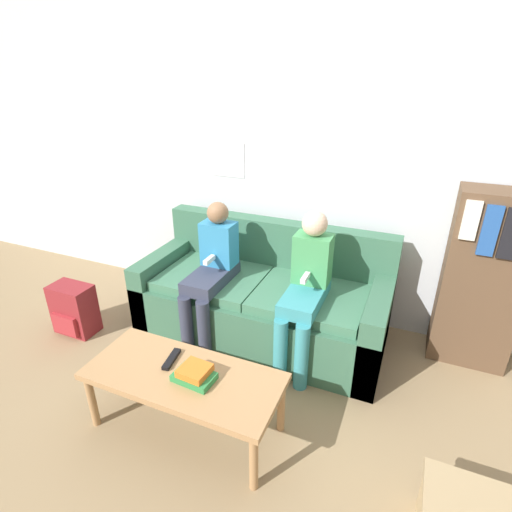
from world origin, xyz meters
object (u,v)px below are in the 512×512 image
(couch, at_px, (263,301))
(coffee_table, at_px, (184,380))
(tv_remote, at_px, (172,359))
(backpack, at_px, (74,309))
(person_left, at_px, (211,269))
(person_right, at_px, (306,286))
(bookshelf, at_px, (482,280))

(couch, bearing_deg, coffee_table, -92.85)
(tv_remote, height_order, backpack, tv_remote)
(person_left, bearing_deg, tv_remote, -78.49)
(couch, bearing_deg, tv_remote, -99.98)
(person_right, relative_size, bookshelf, 0.87)
(person_right, bearing_deg, coffee_table, -117.32)
(couch, distance_m, coffee_table, 1.01)
(person_left, height_order, backpack, person_left)
(person_left, xyz_separation_m, backpack, (-1.02, -0.36, -0.38))
(coffee_table, distance_m, person_left, 0.89)
(coffee_table, xyz_separation_m, tv_remote, (-0.12, 0.07, 0.05))
(coffee_table, height_order, tv_remote, tv_remote)
(person_right, bearing_deg, bookshelf, 24.88)
(person_left, xyz_separation_m, bookshelf, (1.74, 0.49, 0.04))
(couch, relative_size, person_left, 1.75)
(tv_remote, xyz_separation_m, bookshelf, (1.59, 1.24, 0.22))
(couch, distance_m, person_right, 0.52)
(person_left, xyz_separation_m, tv_remote, (0.15, -0.75, -0.18))
(coffee_table, distance_m, person_right, 0.96)
(tv_remote, distance_m, bookshelf, 2.02)
(person_right, xyz_separation_m, backpack, (-1.71, -0.36, -0.40))
(bookshelf, height_order, backpack, bookshelf)
(couch, relative_size, bookshelf, 1.49)
(coffee_table, bearing_deg, person_right, 62.68)
(person_right, distance_m, tv_remote, 0.95)
(coffee_table, bearing_deg, couch, 87.15)
(person_right, bearing_deg, backpack, -168.01)
(person_left, distance_m, backpack, 1.14)
(bookshelf, bearing_deg, couch, -168.29)
(couch, distance_m, backpack, 1.45)
(coffee_table, relative_size, person_left, 1.04)
(person_left, relative_size, backpack, 2.61)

